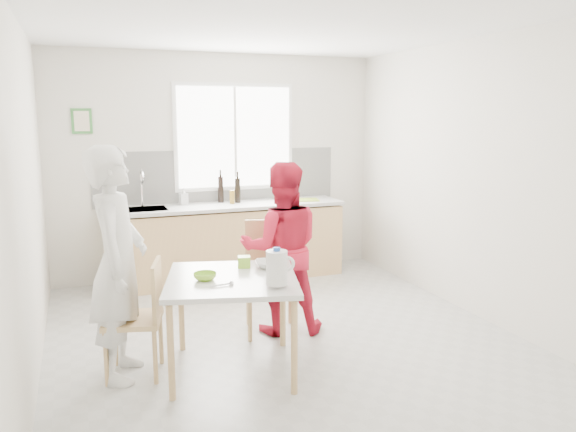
# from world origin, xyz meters

# --- Properties ---
(ground) EXTENTS (4.50, 4.50, 0.00)m
(ground) POSITION_xyz_m (0.00, 0.00, 0.00)
(ground) COLOR #B7B7B2
(ground) RESTS_ON ground
(room_shell) EXTENTS (4.50, 4.50, 4.50)m
(room_shell) POSITION_xyz_m (0.00, 0.00, 1.64)
(room_shell) COLOR silver
(room_shell) RESTS_ON ground
(window) EXTENTS (1.50, 0.06, 1.30)m
(window) POSITION_xyz_m (0.20, 2.23, 1.70)
(window) COLOR white
(window) RESTS_ON room_shell
(backsplash) EXTENTS (3.00, 0.02, 0.65)m
(backsplash) POSITION_xyz_m (0.00, 2.24, 1.23)
(backsplash) COLOR white
(backsplash) RESTS_ON room_shell
(picture_frame) EXTENTS (0.22, 0.03, 0.28)m
(picture_frame) POSITION_xyz_m (-1.55, 2.23, 1.90)
(picture_frame) COLOR #3C843C
(picture_frame) RESTS_ON room_shell
(kitchen_counter) EXTENTS (2.84, 0.64, 1.37)m
(kitchen_counter) POSITION_xyz_m (-0.00, 1.95, 0.42)
(kitchen_counter) COLOR #DCB876
(kitchen_counter) RESTS_ON ground
(dining_table) EXTENTS (1.19, 1.19, 0.75)m
(dining_table) POSITION_xyz_m (-0.58, -0.48, 0.67)
(dining_table) COLOR silver
(dining_table) RESTS_ON ground
(chair_left) EXTENTS (0.50, 0.50, 0.89)m
(chair_left) POSITION_xyz_m (-1.24, -0.30, 0.49)
(chair_left) COLOR #DCB876
(chair_left) RESTS_ON ground
(chair_far) EXTENTS (0.57, 0.57, 1.01)m
(chair_far) POSITION_xyz_m (-0.03, 0.23, 0.56)
(chair_far) COLOR #DCB876
(chair_far) RESTS_ON ground
(person_white) EXTENTS (0.57, 0.73, 1.76)m
(person_white) POSITION_xyz_m (-1.39, -0.26, 0.88)
(person_white) COLOR white
(person_white) RESTS_ON ground
(person_red) EXTENTS (0.89, 0.77, 1.56)m
(person_red) POSITION_xyz_m (0.05, 0.16, 0.78)
(person_red) COLOR red
(person_red) RESTS_ON ground
(bowl_green) EXTENTS (0.21, 0.21, 0.05)m
(bowl_green) POSITION_xyz_m (-0.79, -0.47, 0.78)
(bowl_green) COLOR #8FD030
(bowl_green) RESTS_ON dining_table
(bowl_white) EXTENTS (0.27, 0.27, 0.05)m
(bowl_white) POSITION_xyz_m (-0.23, -0.31, 0.78)
(bowl_white) COLOR silver
(bowl_white) RESTS_ON dining_table
(milk_jug) EXTENTS (0.21, 0.15, 0.27)m
(milk_jug) POSITION_xyz_m (-0.34, -0.83, 0.90)
(milk_jug) COLOR white
(milk_jug) RESTS_ON dining_table
(green_box) EXTENTS (0.12, 0.12, 0.09)m
(green_box) POSITION_xyz_m (-0.41, -0.23, 0.80)
(green_box) COLOR #91D330
(green_box) RESTS_ON dining_table
(spoon) EXTENTS (0.16, 0.03, 0.01)m
(spoon) POSITION_xyz_m (-0.71, -0.67, 0.76)
(spoon) COLOR #A5A5AA
(spoon) RESTS_ON dining_table
(cutting_board) EXTENTS (0.40, 0.32, 0.01)m
(cutting_board) POSITION_xyz_m (0.99, 1.91, 0.93)
(cutting_board) COLOR #96B72A
(cutting_board) RESTS_ON kitchen_counter
(wine_bottle_a) EXTENTS (0.07, 0.07, 0.32)m
(wine_bottle_a) POSITION_xyz_m (-0.02, 2.12, 1.08)
(wine_bottle_a) COLOR black
(wine_bottle_a) RESTS_ON kitchen_counter
(wine_bottle_b) EXTENTS (0.07, 0.07, 0.30)m
(wine_bottle_b) POSITION_xyz_m (0.17, 2.03, 1.07)
(wine_bottle_b) COLOR black
(wine_bottle_b) RESTS_ON kitchen_counter
(jar_amber) EXTENTS (0.06, 0.06, 0.16)m
(jar_amber) POSITION_xyz_m (0.08, 1.97, 1.00)
(jar_amber) COLOR brown
(jar_amber) RESTS_ON kitchen_counter
(soap_bottle) EXTENTS (0.11, 0.11, 0.20)m
(soap_bottle) POSITION_xyz_m (-0.47, 2.11, 1.02)
(soap_bottle) COLOR #999999
(soap_bottle) RESTS_ON kitchen_counter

